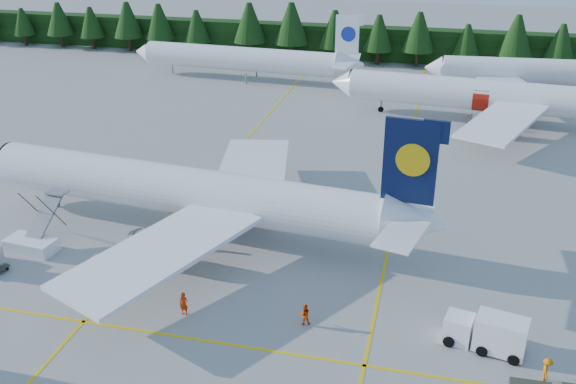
% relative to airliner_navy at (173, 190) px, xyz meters
% --- Properties ---
extents(ground, '(320.00, 320.00, 0.00)m').
position_rel_airliner_navy_xyz_m(ground, '(13.23, -9.00, -3.80)').
color(ground, '#9F9F99').
rests_on(ground, ground).
extents(taxi_stripe_a, '(0.25, 120.00, 0.01)m').
position_rel_airliner_navy_xyz_m(taxi_stripe_a, '(-0.77, 11.00, -3.79)').
color(taxi_stripe_a, yellow).
rests_on(taxi_stripe_a, ground).
extents(taxi_stripe_b, '(0.25, 120.00, 0.01)m').
position_rel_airliner_navy_xyz_m(taxi_stripe_b, '(19.23, 11.00, -3.79)').
color(taxi_stripe_b, yellow).
rests_on(taxi_stripe_b, ground).
extents(taxi_stripe_cross, '(80.00, 0.25, 0.01)m').
position_rel_airliner_navy_xyz_m(taxi_stripe_cross, '(13.23, -15.00, -3.79)').
color(taxi_stripe_cross, yellow).
rests_on(taxi_stripe_cross, ground).
extents(treeline_hedge, '(220.00, 4.00, 6.00)m').
position_rel_airliner_navy_xyz_m(treeline_hedge, '(13.23, 73.00, -0.80)').
color(treeline_hedge, black).
rests_on(treeline_hedge, ground).
extents(airliner_navy, '(43.39, 35.54, 12.63)m').
position_rel_airliner_navy_xyz_m(airliner_navy, '(0.00, 0.00, 0.00)').
color(airliner_navy, white).
rests_on(airliner_navy, ground).
extents(airliner_red, '(41.71, 34.19, 12.13)m').
position_rel_airliner_navy_xyz_m(airliner_red, '(26.99, 38.76, -0.15)').
color(airliner_red, white).
rests_on(airliner_red, ground).
extents(airliner_far_left, '(39.03, 6.10, 11.34)m').
position_rel_airliner_navy_xyz_m(airliner_far_left, '(-11.55, 52.72, -0.24)').
color(airliner_far_left, white).
rests_on(airliner_far_left, ground).
extents(airliner_far_right, '(39.68, 6.95, 11.54)m').
position_rel_airliner_navy_xyz_m(airliner_far_right, '(37.93, 54.86, -0.18)').
color(airliner_far_right, white).
rests_on(airliner_far_right, ground).
extents(airstairs, '(4.49, 6.10, 3.86)m').
position_rel_airliner_navy_xyz_m(airstairs, '(-10.23, -6.53, -2.96)').
color(airstairs, white).
rests_on(airstairs, ground).
extents(service_truck, '(5.55, 3.00, 2.54)m').
position_rel_airliner_navy_xyz_m(service_truck, '(26.72, -11.24, -2.54)').
color(service_truck, white).
rests_on(service_truck, ground).
extents(crew_a, '(0.66, 0.44, 1.78)m').
position_rel_airliner_navy_xyz_m(crew_a, '(5.86, -12.43, -2.91)').
color(crew_a, '#EF2F05').
rests_on(crew_a, ground).
extents(crew_b, '(0.93, 0.82, 1.62)m').
position_rel_airliner_navy_xyz_m(crew_b, '(14.55, -11.54, -2.98)').
color(crew_b, '#F04205').
rests_on(crew_b, ground).
extents(crew_c, '(0.52, 0.73, 1.66)m').
position_rel_airliner_navy_xyz_m(crew_c, '(30.33, -13.76, -2.97)').
color(crew_c, orange).
rests_on(crew_c, ground).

